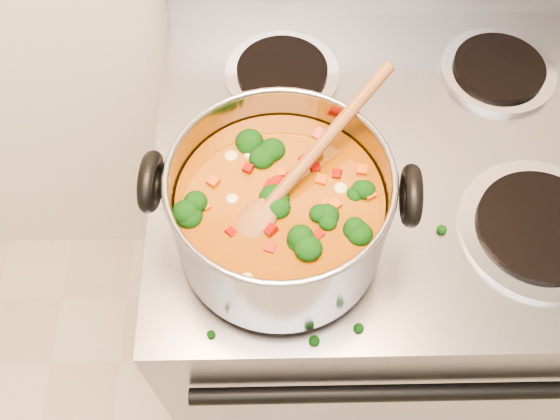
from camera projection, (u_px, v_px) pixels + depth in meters
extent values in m
cube|color=gray|center=(364.00, 276.00, 1.32)|extent=(0.73, 0.63, 0.92)
cylinder|color=black|center=(413.00, 393.00, 0.86)|extent=(0.62, 0.02, 0.02)
cylinder|color=#A5A5AD|center=(286.00, 233.00, 0.85)|extent=(0.22, 0.22, 0.01)
cylinder|color=black|center=(286.00, 230.00, 0.84)|extent=(0.17, 0.17, 0.01)
cylinder|color=#A5A5AD|center=(539.00, 229.00, 0.85)|extent=(0.22, 0.22, 0.01)
cylinder|color=black|center=(541.00, 226.00, 0.84)|extent=(0.17, 0.17, 0.01)
cylinder|color=#A5A5AD|center=(282.00, 74.00, 0.99)|extent=(0.18, 0.18, 0.01)
cylinder|color=black|center=(282.00, 70.00, 0.98)|extent=(0.14, 0.14, 0.01)
cylinder|color=#A5A5AD|center=(498.00, 71.00, 0.99)|extent=(0.18, 0.18, 0.01)
cylinder|color=black|center=(499.00, 67.00, 0.99)|extent=(0.14, 0.14, 0.01)
cylinder|color=#929299|center=(280.00, 210.00, 0.76)|extent=(0.27, 0.27, 0.14)
torus|color=#929299|center=(280.00, 178.00, 0.70)|extent=(0.27, 0.27, 0.01)
cylinder|color=#7D480B|center=(280.00, 219.00, 0.78)|extent=(0.25, 0.25, 0.10)
torus|color=black|center=(151.00, 182.00, 0.73)|extent=(0.03, 0.08, 0.08)
torus|color=black|center=(411.00, 196.00, 0.72)|extent=(0.03, 0.08, 0.08)
ellipsoid|color=black|center=(239.00, 166.00, 0.76)|extent=(0.04, 0.04, 0.03)
ellipsoid|color=black|center=(329.00, 246.00, 0.71)|extent=(0.04, 0.04, 0.03)
ellipsoid|color=black|center=(212.00, 227.00, 0.72)|extent=(0.04, 0.04, 0.03)
ellipsoid|color=black|center=(209.00, 166.00, 0.76)|extent=(0.04, 0.04, 0.03)
ellipsoid|color=black|center=(352.00, 205.00, 0.73)|extent=(0.04, 0.04, 0.03)
ellipsoid|color=black|center=(316.00, 232.00, 0.72)|extent=(0.04, 0.04, 0.03)
ellipsoid|color=black|center=(325.00, 197.00, 0.74)|extent=(0.04, 0.04, 0.03)
ellipsoid|color=black|center=(279.00, 127.00, 0.79)|extent=(0.04, 0.04, 0.03)
ellipsoid|color=#9D0F05|center=(295.00, 237.00, 0.71)|extent=(0.01, 0.01, 0.01)
ellipsoid|color=#9D0F05|center=(207.00, 243.00, 0.71)|extent=(0.01, 0.01, 0.01)
ellipsoid|color=#9D0F05|center=(245.00, 198.00, 0.74)|extent=(0.01, 0.01, 0.01)
ellipsoid|color=#9D0F05|center=(278.00, 162.00, 0.76)|extent=(0.01, 0.01, 0.01)
ellipsoid|color=#9D0F05|center=(283.00, 139.00, 0.78)|extent=(0.01, 0.01, 0.01)
ellipsoid|color=#9D0F05|center=(348.00, 234.00, 0.71)|extent=(0.01, 0.01, 0.01)
ellipsoid|color=#9D0F05|center=(229.00, 189.00, 0.74)|extent=(0.01, 0.01, 0.01)
ellipsoid|color=#9D0F05|center=(288.00, 209.00, 0.73)|extent=(0.01, 0.01, 0.01)
ellipsoid|color=#9D0F05|center=(283.00, 231.00, 0.72)|extent=(0.01, 0.01, 0.01)
ellipsoid|color=#9D0F05|center=(243.00, 184.00, 0.75)|extent=(0.01, 0.01, 0.01)
ellipsoid|color=#9D0F05|center=(265.00, 175.00, 0.75)|extent=(0.01, 0.01, 0.01)
ellipsoid|color=#9D0F05|center=(247.00, 190.00, 0.74)|extent=(0.01, 0.01, 0.01)
ellipsoid|color=#9D0F05|center=(271.00, 157.00, 0.77)|extent=(0.01, 0.01, 0.01)
ellipsoid|color=#9D0F05|center=(261.00, 150.00, 0.77)|extent=(0.01, 0.01, 0.01)
ellipsoid|color=#BC410A|center=(359.00, 197.00, 0.74)|extent=(0.01, 0.01, 0.01)
ellipsoid|color=#BC410A|center=(195.00, 183.00, 0.75)|extent=(0.01, 0.01, 0.01)
ellipsoid|color=#BC410A|center=(236.00, 147.00, 0.78)|extent=(0.01, 0.01, 0.01)
ellipsoid|color=#BC410A|center=(244.00, 215.00, 0.73)|extent=(0.01, 0.01, 0.01)
ellipsoid|color=#BC410A|center=(314.00, 183.00, 0.75)|extent=(0.01, 0.01, 0.01)
ellipsoid|color=#BC410A|center=(251.00, 143.00, 0.78)|extent=(0.01, 0.01, 0.01)
ellipsoid|color=#BC410A|center=(298.00, 197.00, 0.74)|extent=(0.01, 0.01, 0.01)
ellipsoid|color=#BC410A|center=(348.00, 253.00, 0.70)|extent=(0.01, 0.01, 0.01)
ellipsoid|color=#BC410A|center=(255.00, 241.00, 0.71)|extent=(0.01, 0.01, 0.01)
ellipsoid|color=#BC410A|center=(277.00, 192.00, 0.74)|extent=(0.01, 0.01, 0.01)
ellipsoid|color=tan|center=(281.00, 202.00, 0.74)|extent=(0.02, 0.02, 0.01)
ellipsoid|color=tan|center=(269.00, 126.00, 0.79)|extent=(0.02, 0.02, 0.01)
ellipsoid|color=tan|center=(342.00, 232.00, 0.72)|extent=(0.02, 0.02, 0.01)
ellipsoid|color=tan|center=(287.00, 209.00, 0.73)|extent=(0.02, 0.02, 0.01)
ellipsoid|color=tan|center=(219.00, 142.00, 0.78)|extent=(0.02, 0.02, 0.01)
ellipsoid|color=tan|center=(236.00, 233.00, 0.71)|extent=(0.02, 0.02, 0.01)
ellipsoid|color=tan|center=(334.00, 160.00, 0.77)|extent=(0.02, 0.02, 0.01)
ellipsoid|color=brown|center=(254.00, 223.00, 0.72)|extent=(0.08, 0.08, 0.04)
cylinder|color=brown|center=(323.00, 143.00, 0.74)|extent=(0.18, 0.19, 0.08)
ellipsoid|color=black|center=(166.00, 194.00, 0.88)|extent=(0.01, 0.01, 0.01)
ellipsoid|color=black|center=(160.00, 229.00, 0.85)|extent=(0.01, 0.01, 0.01)
ellipsoid|color=black|center=(218.00, 141.00, 0.92)|extent=(0.01, 0.01, 0.01)
ellipsoid|color=black|center=(277.00, 341.00, 0.77)|extent=(0.01, 0.01, 0.01)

